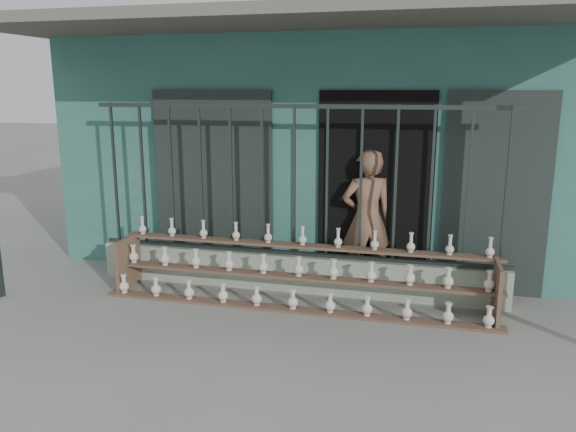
# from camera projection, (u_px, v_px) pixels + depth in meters

# --- Properties ---
(ground) EXTENTS (60.00, 60.00, 0.00)m
(ground) POSITION_uv_depth(u_px,v_px,m) (264.00, 334.00, 5.66)
(ground) COLOR slate
(workshop_building) EXTENTS (7.40, 6.60, 3.21)m
(workshop_building) POSITION_uv_depth(u_px,v_px,m) (335.00, 138.00, 9.30)
(workshop_building) COLOR #2F6459
(workshop_building) RESTS_ON ground
(parapet_wall) EXTENTS (5.00, 0.20, 0.45)m
(parapet_wall) POSITION_uv_depth(u_px,v_px,m) (294.00, 273.00, 6.84)
(parapet_wall) COLOR #91A089
(parapet_wall) RESTS_ON ground
(security_fence) EXTENTS (5.00, 0.04, 1.80)m
(security_fence) POSITION_uv_depth(u_px,v_px,m) (294.00, 182.00, 6.59)
(security_fence) COLOR #283330
(security_fence) RESTS_ON parapet_wall
(shelf_rack) EXTENTS (4.50, 0.68, 0.85)m
(shelf_rack) POSITION_uv_depth(u_px,v_px,m) (298.00, 274.00, 6.38)
(shelf_rack) COLOR brown
(shelf_rack) RESTS_ON ground
(elderly_woman) EXTENTS (0.73, 0.59, 1.71)m
(elderly_woman) POSITION_uv_depth(u_px,v_px,m) (367.00, 219.00, 6.87)
(elderly_woman) COLOR brown
(elderly_woman) RESTS_ON ground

